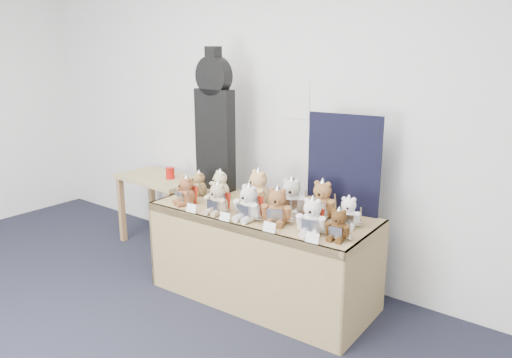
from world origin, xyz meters
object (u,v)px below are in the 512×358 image
Objects in this scene: teddy_back_left at (220,186)px; teddy_back_centre_left at (258,189)px; guitar_case at (215,121)px; display_table at (257,233)px; side_table at (160,189)px; teddy_front_left at (218,200)px; teddy_front_right at (277,207)px; teddy_front_centre at (249,204)px; teddy_back_far_left at (199,184)px; teddy_front_far_left at (186,192)px; teddy_front_end at (338,226)px; teddy_back_end at (348,213)px; teddy_front_far_right at (312,218)px; teddy_back_centre_right at (291,198)px; red_cup at (170,173)px; teddy_back_right at (322,201)px.

teddy_back_centre_left is (0.35, 0.04, 0.02)m from teddy_back_left.
display_table is at bearing -24.61° from guitar_case.
side_table is 0.71× the size of guitar_case.
teddy_front_right reaches higher than teddy_front_left.
teddy_back_far_left is (-0.69, 0.22, -0.03)m from teddy_front_centre.
teddy_front_far_left is 0.26m from teddy_back_far_left.
teddy_front_centre reaches higher than teddy_front_end.
teddy_back_end is (0.87, 0.33, -0.01)m from teddy_front_left.
guitar_case is 1.34m from teddy_front_far_right.
teddy_back_centre_right is at bearing -3.51° from side_table.
guitar_case reaches higher than teddy_front_left.
teddy_back_centre_right is 0.86m from teddy_back_far_left.
teddy_back_centre_right reaches higher than teddy_front_far_right.
teddy_front_far_left is (-0.56, -0.16, 0.25)m from display_table.
teddy_front_end is at bearing -11.63° from red_cup.
red_cup is 0.42× the size of teddy_back_left.
side_table is at bearing -173.85° from teddy_back_centre_left.
teddy_back_centre_right reaches higher than side_table.
teddy_front_right is at bearing 171.97° from teddy_front_end.
teddy_back_right is (-0.30, 0.30, 0.03)m from teddy_front_end.
teddy_back_far_left is (-1.36, 0.16, -0.00)m from teddy_front_end.
teddy_front_far_right is at bearing -18.99° from guitar_case.
guitar_case is 0.99m from teddy_back_centre_right.
teddy_back_far_left is at bearing 176.67° from teddy_back_right.
teddy_front_far_right is (1.19, -0.40, -0.46)m from guitar_case.
teddy_front_far_left reaches higher than side_table.
display_table is 6.68× the size of teddy_back_left.
guitar_case reaches higher than teddy_front_far_right.
teddy_back_left is 0.81× the size of teddy_back_centre_left.
teddy_back_centre_left is (-0.11, 0.15, 0.28)m from display_table.
red_cup is 1.15m from teddy_front_left.
teddy_back_centre_right is at bearing 126.73° from teddy_front_far_right.
teddy_back_end is (1.31, -0.14, -0.48)m from guitar_case.
teddy_front_right is 0.96× the size of teddy_back_centre_right.
teddy_back_centre_left reaches higher than teddy_back_centre_right.
teddy_back_right is at bearing 31.39° from teddy_back_far_left.
teddy_front_far_left is 0.79m from teddy_front_right.
teddy_back_centre_right is 0.44m from teddy_back_end.
teddy_back_far_left is (-1.30, -0.08, -0.01)m from teddy_back_end.
teddy_front_left is 0.26m from teddy_front_centre.
teddy_front_end is at bearing 22.99° from teddy_front_far_left.
side_table is 1.29m from teddy_front_left.
teddy_back_far_left is at bearing -14.82° from side_table.
teddy_front_far_right is at bearing -80.71° from teddy_back_right.
teddy_front_right is at bearing -169.20° from teddy_back_end.
teddy_back_centre_left reaches higher than teddy_back_left.
guitar_case reaches higher than teddy_back_centre_left.
teddy_back_left is at bearing -42.13° from guitar_case.
side_table is at bearing -173.49° from teddy_back_left.
teddy_front_right reaches higher than teddy_back_left.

